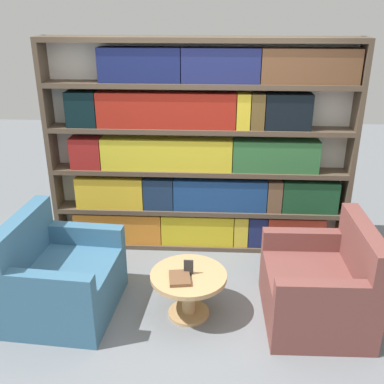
{
  "coord_description": "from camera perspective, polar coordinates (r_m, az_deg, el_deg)",
  "views": [
    {
      "loc": [
        0.16,
        -3.11,
        2.53
      ],
      "look_at": [
        -0.04,
        0.64,
        0.94
      ],
      "focal_mm": 42.0,
      "sensor_mm": 36.0,
      "label": 1
    }
  ],
  "objects": [
    {
      "name": "coffee_table",
      "position": [
        3.92,
        -0.43,
        -11.8
      ],
      "size": [
        0.65,
        0.65,
        0.41
      ],
      "color": "tan",
      "rests_on": "ground_plane"
    },
    {
      "name": "table_sign",
      "position": [
        3.82,
        -0.44,
        -9.66
      ],
      "size": [
        0.08,
        0.06,
        0.14
      ],
      "color": "black",
      "rests_on": "coffee_table"
    },
    {
      "name": "armchair_right",
      "position": [
        4.02,
        15.95,
        -11.64
      ],
      "size": [
        0.84,
        0.95,
        0.89
      ],
      "rotation": [
        0.0,
        0.0,
        -1.56
      ],
      "color": "brown",
      "rests_on": "ground_plane"
    },
    {
      "name": "armchair_left",
      "position": [
        4.13,
        -16.28,
        -10.66
      ],
      "size": [
        0.9,
        1.0,
        0.89
      ],
      "rotation": [
        0.0,
        0.0,
        1.49
      ],
      "color": "#386684",
      "rests_on": "ground_plane"
    },
    {
      "name": "bookshelf",
      "position": [
        4.69,
        1.13,
        4.96
      ],
      "size": [
        3.14,
        0.3,
        2.24
      ],
      "color": "silver",
      "rests_on": "ground_plane"
    },
    {
      "name": "stray_book",
      "position": [
        3.78,
        -1.58,
        -10.89
      ],
      "size": [
        0.2,
        0.24,
        0.03
      ],
      "color": "brown",
      "rests_on": "coffee_table"
    },
    {
      "name": "ground_plane",
      "position": [
        4.01,
        0.08,
        -16.15
      ],
      "size": [
        14.0,
        14.0,
        0.0
      ],
      "primitive_type": "plane",
      "color": "slate"
    }
  ]
}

